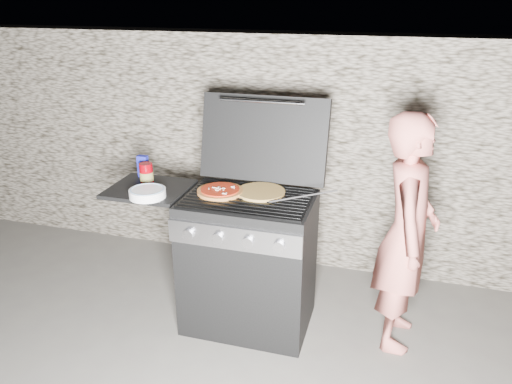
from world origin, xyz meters
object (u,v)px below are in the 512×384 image
(gas_grill, at_px, (212,257))
(person, at_px, (407,234))
(pizza_topped, at_px, (220,191))
(sauce_jar, at_px, (146,173))

(gas_grill, distance_m, person, 1.24)
(gas_grill, bearing_deg, pizza_topped, 13.80)
(gas_grill, xyz_separation_m, sauce_jar, (-0.47, 0.07, 0.51))
(gas_grill, height_order, person, person)
(sauce_jar, bearing_deg, gas_grill, -8.48)
(gas_grill, relative_size, pizza_topped, 4.69)
(sauce_jar, bearing_deg, pizza_topped, -5.89)
(pizza_topped, distance_m, person, 1.16)
(person, bearing_deg, gas_grill, 96.17)
(gas_grill, height_order, sauce_jar, sauce_jar)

